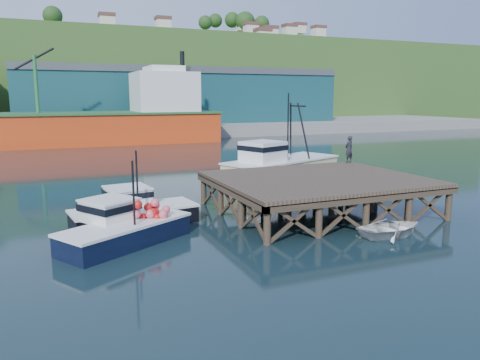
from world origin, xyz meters
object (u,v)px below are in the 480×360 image
trawler (280,163)px  dockworker (349,149)px  boat_navy (122,227)px  boat_black (133,210)px  dinghy (392,228)px

trawler → dockworker: bearing=-86.5°
boat_navy → trawler: (14.70, 11.93, 0.66)m
trawler → dockworker: (2.70, -5.68, 1.63)m
boat_black → trawler: (13.57, 8.56, 0.72)m
boat_black → dinghy: 13.76m
boat_black → trawler: size_ratio=0.61×
boat_black → dinghy: bearing=-39.6°
boat_black → dockworker: (16.27, 2.89, 2.34)m
trawler → dinghy: 16.03m
boat_navy → dockworker: dockworker is taller
trawler → dinghy: bearing=-118.8°
trawler → dockworker: 6.49m
trawler → boat_navy: bearing=-162.8°
dockworker → dinghy: bearing=52.3°
boat_navy → trawler: bearing=8.4°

